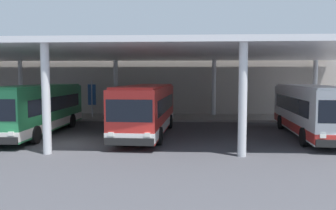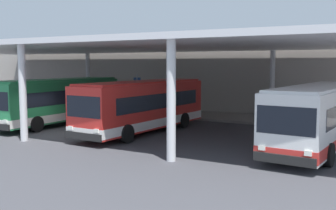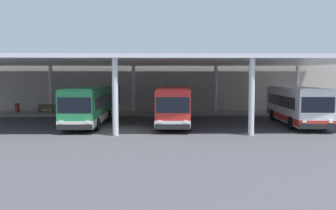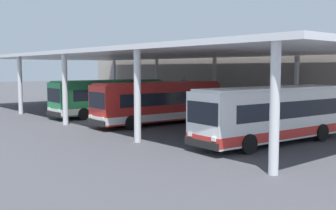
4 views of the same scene
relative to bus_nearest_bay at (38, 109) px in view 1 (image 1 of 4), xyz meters
The scene contains 9 objects.
ground_plane 4.55m from the bus_nearest_bay, 46.61° to the right, with size 200.00×200.00×0.00m, color #3D3D42.
platform_kerb 9.28m from the bus_nearest_bay, 71.45° to the left, with size 42.00×4.50×0.18m, color gray.
station_building_facade 12.38m from the bus_nearest_bay, 76.28° to the left, with size 48.00×1.60×6.66m, color #ADA399.
canopy_shelter 5.25m from the bus_nearest_bay, 39.76° to the left, with size 40.00×17.00×5.55m.
bus_nearest_bay is the anchor object (origin of this frame).
bus_second_bay 7.05m from the bus_nearest_bay, ahead, with size 3.07×10.64×3.17m.
bus_middle_bay 17.32m from the bus_nearest_bay, ahead, with size 3.30×10.69×3.17m.
bench_waiting 10.84m from the bus_nearest_bay, 125.98° to the left, with size 1.80×0.45×0.92m.
banner_sign 7.98m from the bus_nearest_bay, 80.51° to the left, with size 0.70×0.12×3.20m.
Camera 1 is at (6.63, -18.08, 3.65)m, focal length 35.93 mm.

